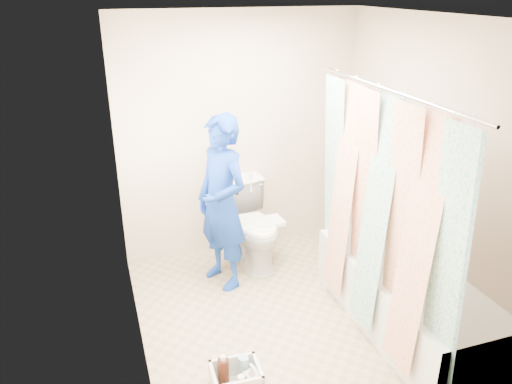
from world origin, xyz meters
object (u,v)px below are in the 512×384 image
object	(u,v)px
plumber	(222,203)
bathtub	(404,297)
toilet	(253,225)
cleaning_caddy	(238,381)

from	to	relation	value
plumber	bathtub	bearing A→B (deg)	25.36
toilet	plumber	size ratio (longest dim) A/B	0.51
bathtub	toilet	bearing A→B (deg)	121.81
toilet	bathtub	bearing A→B (deg)	-61.79
cleaning_caddy	toilet	bearing A→B (deg)	71.14
toilet	cleaning_caddy	world-z (taller)	toilet
bathtub	plumber	bearing A→B (deg)	138.12
bathtub	toilet	xyz separation A→B (m)	(-0.84, 1.35, 0.14)
bathtub	plumber	distance (m)	1.72
toilet	cleaning_caddy	xyz separation A→B (m)	(-0.65, -1.63, -0.31)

